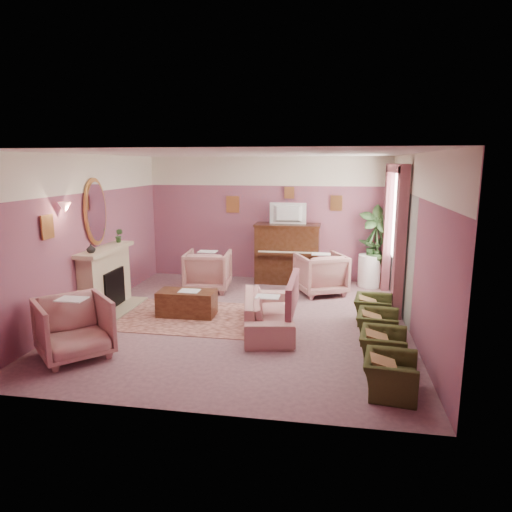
% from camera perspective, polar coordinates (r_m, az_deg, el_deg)
% --- Properties ---
extents(floor, '(5.50, 6.00, 0.01)m').
position_cam_1_polar(floor, '(7.92, -1.72, -8.01)').
color(floor, gray).
rests_on(floor, ground).
extents(ceiling, '(5.50, 6.00, 0.01)m').
position_cam_1_polar(ceiling, '(7.47, -1.86, 12.68)').
color(ceiling, silver).
rests_on(ceiling, wall_back).
extents(wall_back, '(5.50, 0.02, 2.80)m').
position_cam_1_polar(wall_back, '(10.50, 1.43, 4.69)').
color(wall_back, '#7B4F70').
rests_on(wall_back, floor).
extents(wall_front, '(5.50, 0.02, 2.80)m').
position_cam_1_polar(wall_front, '(4.73, -8.93, -3.93)').
color(wall_front, '#7B4F70').
rests_on(wall_front, floor).
extents(wall_left, '(0.02, 6.00, 2.80)m').
position_cam_1_polar(wall_left, '(8.54, -20.21, 2.40)').
color(wall_left, '#7B4F70').
rests_on(wall_left, floor).
extents(wall_right, '(0.02, 6.00, 2.80)m').
position_cam_1_polar(wall_right, '(7.54, 19.19, 1.34)').
color(wall_right, '#7B4F70').
rests_on(wall_right, floor).
extents(picture_rail_band, '(5.50, 0.01, 0.65)m').
position_cam_1_polar(picture_rail_band, '(10.42, 1.45, 10.57)').
color(picture_rail_band, white).
rests_on(picture_rail_band, wall_back).
extents(stripe_panel, '(0.01, 3.00, 2.15)m').
position_cam_1_polar(stripe_panel, '(8.85, 17.60, 0.74)').
color(stripe_panel, '#999F94').
rests_on(stripe_panel, wall_right).
extents(fireplace_surround, '(0.30, 1.40, 1.10)m').
position_cam_1_polar(fireplace_surround, '(8.80, -18.28, -2.87)').
color(fireplace_surround, '#BFB08A').
rests_on(fireplace_surround, floor).
extents(fireplace_inset, '(0.18, 0.72, 0.68)m').
position_cam_1_polar(fireplace_inset, '(8.79, -17.64, -3.85)').
color(fireplace_inset, black).
rests_on(fireplace_inset, floor).
extents(fire_ember, '(0.06, 0.54, 0.10)m').
position_cam_1_polar(fire_ember, '(8.82, -17.34, -5.00)').
color(fire_ember, orange).
rests_on(fire_ember, floor).
extents(mantel_shelf, '(0.40, 1.55, 0.07)m').
position_cam_1_polar(mantel_shelf, '(8.67, -18.34, 0.77)').
color(mantel_shelf, '#BFB08A').
rests_on(mantel_shelf, fireplace_surround).
extents(hearth, '(0.55, 1.50, 0.02)m').
position_cam_1_polar(hearth, '(8.85, -16.91, -6.32)').
color(hearth, '#BFB08A').
rests_on(hearth, floor).
extents(mirror_frame, '(0.04, 0.72, 1.20)m').
position_cam_1_polar(mirror_frame, '(8.64, -19.45, 5.23)').
color(mirror_frame, '#C18545').
rests_on(mirror_frame, wall_left).
extents(mirror_glass, '(0.01, 0.60, 1.06)m').
position_cam_1_polar(mirror_glass, '(8.63, -19.31, 5.23)').
color(mirror_glass, white).
rests_on(mirror_glass, wall_left).
extents(sconce_shade, '(0.20, 0.20, 0.16)m').
position_cam_1_polar(sconce_shade, '(7.68, -22.78, 5.64)').
color(sconce_shade, pink).
rests_on(sconce_shade, wall_left).
extents(piano, '(1.40, 0.60, 1.30)m').
position_cam_1_polar(piano, '(10.24, 3.92, 0.25)').
color(piano, '#3C1F11').
rests_on(piano, floor).
extents(piano_keyshelf, '(1.30, 0.12, 0.06)m').
position_cam_1_polar(piano_keyshelf, '(9.89, 3.73, 0.25)').
color(piano_keyshelf, '#3C1F11').
rests_on(piano_keyshelf, piano).
extents(piano_keys, '(1.20, 0.08, 0.02)m').
position_cam_1_polar(piano_keys, '(9.88, 3.73, 0.48)').
color(piano_keys, beige).
rests_on(piano_keys, piano).
extents(piano_top, '(1.45, 0.65, 0.04)m').
position_cam_1_polar(piano_top, '(10.14, 3.97, 3.91)').
color(piano_top, '#3C1F11').
rests_on(piano_top, piano).
extents(television, '(0.80, 0.12, 0.48)m').
position_cam_1_polar(television, '(10.05, 3.97, 5.51)').
color(television, black).
rests_on(television, piano).
extents(print_back_left, '(0.30, 0.03, 0.38)m').
position_cam_1_polar(print_back_left, '(10.57, -2.92, 6.47)').
color(print_back_left, '#C18545').
rests_on(print_back_left, wall_back).
extents(print_back_right, '(0.26, 0.03, 0.34)m').
position_cam_1_polar(print_back_right, '(10.32, 10.01, 6.52)').
color(print_back_right, '#C18545').
rests_on(print_back_right, wall_back).
extents(print_back_mid, '(0.22, 0.03, 0.26)m').
position_cam_1_polar(print_back_mid, '(10.35, 4.18, 7.90)').
color(print_back_mid, '#C18545').
rests_on(print_back_mid, wall_back).
extents(print_left_wall, '(0.03, 0.28, 0.36)m').
position_cam_1_polar(print_left_wall, '(7.47, -24.63, 3.33)').
color(print_left_wall, '#C18545').
rests_on(print_left_wall, wall_left).
extents(window_blind, '(0.03, 1.40, 1.80)m').
position_cam_1_polar(window_blind, '(9.01, 17.40, 4.95)').
color(window_blind, silver).
rests_on(window_blind, wall_right).
extents(curtain_left, '(0.16, 0.34, 2.60)m').
position_cam_1_polar(curtain_left, '(8.15, 17.52, 1.45)').
color(curtain_left, '#8F4B55').
rests_on(curtain_left, floor).
extents(curtain_right, '(0.16, 0.34, 2.60)m').
position_cam_1_polar(curtain_right, '(9.95, 16.11, 3.28)').
color(curtain_right, '#8F4B55').
rests_on(curtain_right, floor).
extents(pelmet, '(0.16, 2.20, 0.16)m').
position_cam_1_polar(pelmet, '(8.95, 17.22, 10.45)').
color(pelmet, '#8F4B55').
rests_on(pelmet, wall_right).
extents(mantel_plant, '(0.16, 0.16, 0.28)m').
position_cam_1_polar(mantel_plant, '(9.12, -16.76, 2.46)').
color(mantel_plant, '#31582A').
rests_on(mantel_plant, mantel_shelf).
extents(mantel_vase, '(0.16, 0.16, 0.16)m').
position_cam_1_polar(mantel_vase, '(8.21, -19.94, 0.88)').
color(mantel_vase, white).
rests_on(mantel_vase, mantel_shelf).
extents(area_rug, '(2.51, 1.81, 0.01)m').
position_cam_1_polar(area_rug, '(8.13, -7.59, -7.56)').
color(area_rug, '#A16559').
rests_on(area_rug, floor).
extents(coffee_table, '(1.01, 0.51, 0.45)m').
position_cam_1_polar(coffee_table, '(8.17, -8.62, -5.87)').
color(coffee_table, '#4A2916').
rests_on(coffee_table, floor).
extents(table_paper, '(0.35, 0.28, 0.01)m').
position_cam_1_polar(table_paper, '(8.09, -8.33, -4.34)').
color(table_paper, silver).
rests_on(table_paper, coffee_table).
extents(sofa, '(0.63, 1.89, 0.77)m').
position_cam_1_polar(sofa, '(7.41, 1.46, -6.28)').
color(sofa, tan).
rests_on(sofa, floor).
extents(sofa_throw, '(0.10, 1.43, 0.53)m').
position_cam_1_polar(sofa_throw, '(7.31, 4.58, -4.80)').
color(sofa_throw, '#8F4B55').
rests_on(sofa_throw, sofa).
extents(floral_armchair_left, '(0.90, 0.90, 0.94)m').
position_cam_1_polar(floral_armchair_left, '(9.68, -6.03, -1.56)').
color(floral_armchair_left, tan).
rests_on(floral_armchair_left, floor).
extents(floral_armchair_right, '(0.90, 0.90, 0.94)m').
position_cam_1_polar(floral_armchair_right, '(9.45, 8.09, -1.92)').
color(floral_armchair_right, tan).
rests_on(floral_armchair_right, floor).
extents(floral_armchair_front, '(0.90, 0.90, 0.94)m').
position_cam_1_polar(floral_armchair_front, '(6.83, -21.83, -7.97)').
color(floral_armchair_front, tan).
rests_on(floral_armchair_front, floor).
extents(olive_chair_a, '(0.49, 0.69, 0.60)m').
position_cam_1_polar(olive_chair_a, '(5.68, 16.49, -13.43)').
color(olive_chair_a, '#39421C').
rests_on(olive_chair_a, floor).
extents(olive_chair_b, '(0.49, 0.69, 0.60)m').
position_cam_1_polar(olive_chair_b, '(6.42, 15.63, -10.37)').
color(olive_chair_b, '#39421C').
rests_on(olive_chair_b, floor).
extents(olive_chair_c, '(0.49, 0.69, 0.60)m').
position_cam_1_polar(olive_chair_c, '(7.19, 14.96, -7.95)').
color(olive_chair_c, '#39421C').
rests_on(olive_chair_c, floor).
extents(olive_chair_d, '(0.49, 0.69, 0.60)m').
position_cam_1_polar(olive_chair_d, '(7.96, 14.43, -6.00)').
color(olive_chair_d, '#39421C').
rests_on(olive_chair_d, floor).
extents(side_table, '(0.52, 0.52, 0.70)m').
position_cam_1_polar(side_table, '(10.26, 14.06, -1.78)').
color(side_table, white).
rests_on(side_table, floor).
extents(side_plant_big, '(0.30, 0.30, 0.34)m').
position_cam_1_polar(side_plant_big, '(10.15, 14.20, 1.08)').
color(side_plant_big, '#31582A').
rests_on(side_plant_big, side_table).
extents(side_plant_small, '(0.16, 0.16, 0.28)m').
position_cam_1_polar(side_plant_small, '(10.07, 14.92, 0.79)').
color(side_plant_small, '#31582A').
rests_on(side_plant_small, side_table).
extents(palm_pot, '(0.34, 0.34, 0.34)m').
position_cam_1_polar(palm_pot, '(10.28, 14.56, -2.80)').
color(palm_pot, brown).
rests_on(palm_pot, floor).
extents(palm_plant, '(0.76, 0.76, 1.44)m').
position_cam_1_polar(palm_plant, '(10.10, 14.81, 2.09)').
color(palm_plant, '#31582A').
rests_on(palm_plant, palm_pot).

